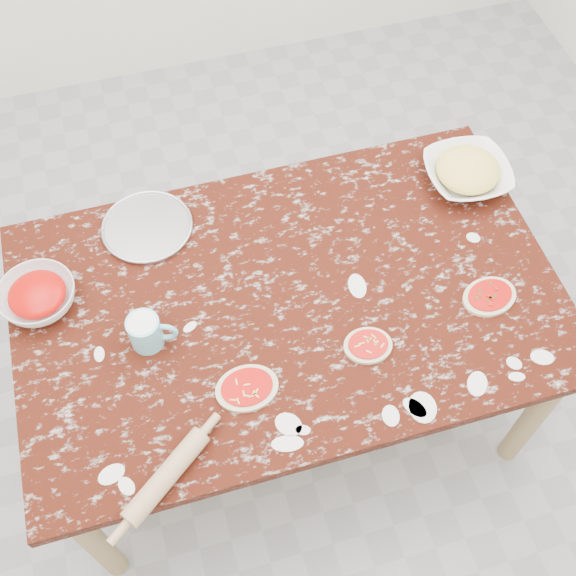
# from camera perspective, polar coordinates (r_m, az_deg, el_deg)

# --- Properties ---
(ground) EXTENTS (4.00, 4.00, 0.00)m
(ground) POSITION_cam_1_polar(r_m,az_deg,el_deg) (2.74, 0.00, -9.01)
(ground) COLOR gray
(worktable) EXTENTS (1.60, 1.00, 0.75)m
(worktable) POSITION_cam_1_polar(r_m,az_deg,el_deg) (2.15, 0.00, -1.90)
(worktable) COLOR black
(worktable) RESTS_ON ground
(pizza_tray) EXTENTS (0.36, 0.36, 0.01)m
(pizza_tray) POSITION_cam_1_polar(r_m,az_deg,el_deg) (2.26, -11.29, 4.83)
(pizza_tray) COLOR #B2B2B7
(pizza_tray) RESTS_ON worktable
(sauce_bowl) EXTENTS (0.26, 0.26, 0.07)m
(sauce_bowl) POSITION_cam_1_polar(r_m,az_deg,el_deg) (2.16, -19.52, -0.67)
(sauce_bowl) COLOR white
(sauce_bowl) RESTS_ON worktable
(cheese_bowl) EXTENTS (0.28, 0.28, 0.07)m
(cheese_bowl) POSITION_cam_1_polar(r_m,az_deg,el_deg) (2.39, 14.23, 8.93)
(cheese_bowl) COLOR white
(cheese_bowl) RESTS_ON worktable
(flour_mug) EXTENTS (0.14, 0.09, 0.11)m
(flour_mug) POSITION_cam_1_polar(r_m,az_deg,el_deg) (1.99, -11.35, -3.48)
(flour_mug) COLOR #6FBED1
(flour_mug) RESTS_ON worktable
(pizza_left) EXTENTS (0.18, 0.14, 0.02)m
(pizza_left) POSITION_cam_1_polar(r_m,az_deg,el_deg) (1.93, -3.33, -8.07)
(pizza_left) COLOR beige
(pizza_left) RESTS_ON worktable
(pizza_mid) EXTENTS (0.15, 0.13, 0.02)m
(pizza_mid) POSITION_cam_1_polar(r_m,az_deg,el_deg) (2.00, 6.48, -4.63)
(pizza_mid) COLOR beige
(pizza_mid) RESTS_ON worktable
(pizza_right) EXTENTS (0.19, 0.15, 0.02)m
(pizza_right) POSITION_cam_1_polar(r_m,az_deg,el_deg) (2.15, 15.96, -0.65)
(pizza_right) COLOR beige
(pizza_right) RESTS_ON worktable
(rolling_pin) EXTENTS (0.25, 0.21, 0.06)m
(rolling_pin) POSITION_cam_1_polar(r_m,az_deg,el_deg) (1.85, -9.80, -14.75)
(rolling_pin) COLOR tan
(rolling_pin) RESTS_ON worktable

